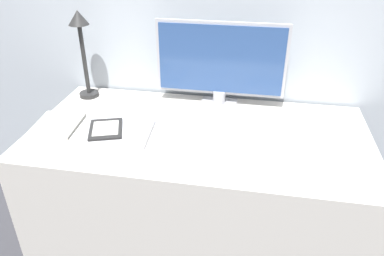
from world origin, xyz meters
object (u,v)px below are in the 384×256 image
Objects in this scene: laptop at (114,132)px; pen at (192,146)px; notebook at (57,127)px; monitor at (221,63)px; ereader at (106,129)px; desk_lamp at (81,41)px; keyboard at (275,147)px.

laptop is 0.34m from pen.
notebook reaches higher than pen.
monitor reaches higher than notebook.
desk_lamp reaches higher than ereader.
monitor is at bearing 81.55° from pen.
notebook is 1.82× the size of pen.
notebook is at bearing -177.76° from laptop.
pen is (0.36, -0.03, -0.02)m from ereader.
ereader is (-0.03, -0.01, 0.02)m from laptop.
notebook is at bearing -88.05° from desk_lamp.
laptop is 1.57× the size of ereader.
monitor is 0.76m from notebook.
pen is (0.58, -0.03, -0.01)m from notebook.
laptop is at bearing 2.24° from notebook.
ereader is (-0.42, -0.37, -0.18)m from monitor.
keyboard is 0.91× the size of laptop.
pen is (0.59, -0.38, -0.28)m from desk_lamp.
notebook reaches higher than keyboard.
ereader is at bearing -0.33° from notebook.
ereader is at bearing -56.79° from desk_lamp.
pen is at bearing -6.46° from laptop.
keyboard is 1.44× the size of ereader.
notebook is at bearing -178.97° from keyboard.
keyboard is at bearing -53.70° from monitor.
monitor is 4.76× the size of pen.
desk_lamp reaches higher than laptop.
keyboard is at bearing 0.58° from laptop.
notebook is at bearing 177.21° from pen.
desk_lamp is 1.86× the size of notebook.
notebook is (0.01, -0.35, -0.27)m from desk_lamp.
monitor reaches higher than keyboard.
desk_lamp is 0.75m from pen.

